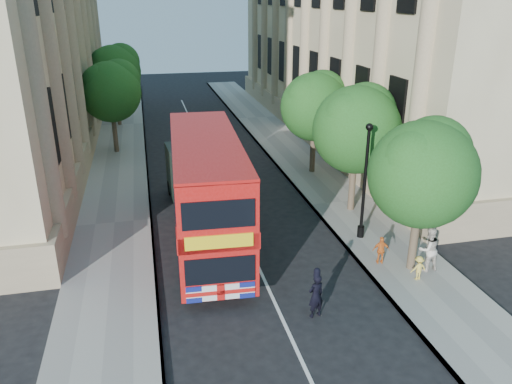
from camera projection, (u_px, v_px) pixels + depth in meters
ground at (291, 338)px, 15.81m from camera, size 120.00×120.00×0.00m
pavement_right at (342, 203)px, 26.05m from camera, size 3.50×80.00×0.12m
pavement_left at (115, 223)px, 23.67m from camera, size 3.50×80.00×0.12m
building_right at (380, 12)px, 37.16m from camera, size 12.00×38.00×18.00m
tree_right_near at (424, 168)px, 18.22m from camera, size 4.00×4.00×6.08m
tree_right_mid at (357, 125)px, 23.59m from camera, size 4.20×4.20×6.37m
tree_right_far at (315, 103)px, 29.09m from camera, size 4.00×4.00×6.15m
tree_left_far at (111, 88)px, 32.94m from camera, size 4.00×4.00×6.30m
tree_left_back at (115, 68)px, 40.10m from camera, size 4.20×4.20×6.65m
lamp_post at (364, 186)px, 21.37m from camera, size 0.32×0.32×5.16m
double_decker_bus at (207, 190)px, 20.82m from camera, size 3.23×10.26×4.68m
box_van at (192, 180)px, 25.45m from camera, size 2.33×5.07×2.83m
police_constable at (316, 296)px, 16.62m from camera, size 0.67×0.53×1.60m
woman_pedestrian at (428, 249)px, 19.23m from camera, size 0.92×0.74×1.80m
child_a at (381, 250)px, 19.83m from camera, size 0.72×0.42×1.16m
child_b at (418, 268)px, 18.72m from camera, size 0.65×0.40×0.96m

